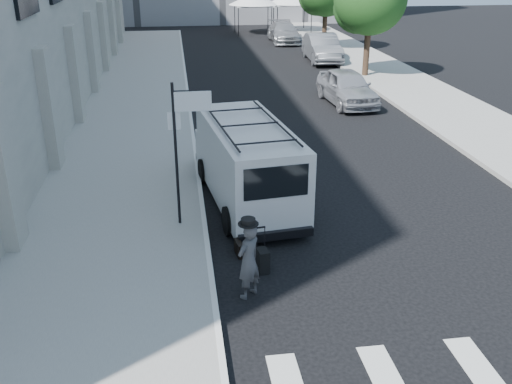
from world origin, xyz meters
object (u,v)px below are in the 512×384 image
object	(u,v)px
cargo_van	(246,161)
parked_car_c	(284,32)
businessman	(248,261)
suitcase	(263,260)
parked_car_a	(347,87)
parked_car_b	(322,48)
briefcase	(239,249)

from	to	relation	value
cargo_van	parked_car_c	size ratio (longest dim) A/B	1.19
businessman	suitcase	distance (m)	1.13
parked_car_a	parked_car_b	bearing A→B (deg)	78.56
businessman	suitcase	xyz separation A→B (m)	(0.42, 0.91, -0.53)
suitcase	parked_car_a	world-z (taller)	parked_car_a
suitcase	parked_car_b	bearing A→B (deg)	64.81
businessman	briefcase	bearing A→B (deg)	-132.46
businessman	parked_car_b	xyz separation A→B (m)	(7.78, 25.10, 0.03)
suitcase	cargo_van	xyz separation A→B (m)	(0.13, 3.81, 0.87)
parked_car_c	parked_car_b	bearing A→B (deg)	-82.62
briefcase	parked_car_c	size ratio (longest dim) A/B	0.09
businessman	briefcase	xyz separation A→B (m)	(-0.01, 1.65, -0.63)
cargo_van	parked_car_c	distance (m)	29.10
suitcase	cargo_van	world-z (taller)	cargo_van
suitcase	cargo_van	distance (m)	3.91
businessman	parked_car_c	xyz separation A→B (m)	(6.89, 33.12, -0.07)
briefcase	parked_car_b	xyz separation A→B (m)	(7.79, 23.44, 0.65)
parked_car_c	suitcase	bearing A→B (deg)	-100.26
suitcase	parked_car_c	bearing A→B (deg)	70.37
businessman	parked_car_b	bearing A→B (deg)	-149.99
businessman	parked_car_a	bearing A→B (deg)	-155.98
parked_car_a	cargo_van	bearing A→B (deg)	-123.32
suitcase	parked_car_b	size ratio (longest dim) A/B	0.20
businessman	parked_car_a	distance (m)	15.97
briefcase	parked_car_a	xyz separation A→B (m)	(6.30, 13.02, 0.59)
parked_car_b	suitcase	bearing A→B (deg)	-103.96
briefcase	parked_car_a	distance (m)	14.48
cargo_van	parked_car_c	xyz separation A→B (m)	(6.35, 28.40, -0.41)
parked_car_c	businessman	bearing A→B (deg)	-100.67
parked_car_c	briefcase	bearing A→B (deg)	-101.28
parked_car_a	parked_car_b	distance (m)	10.52
suitcase	parked_car_b	xyz separation A→B (m)	(7.35, 24.19, 0.56)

